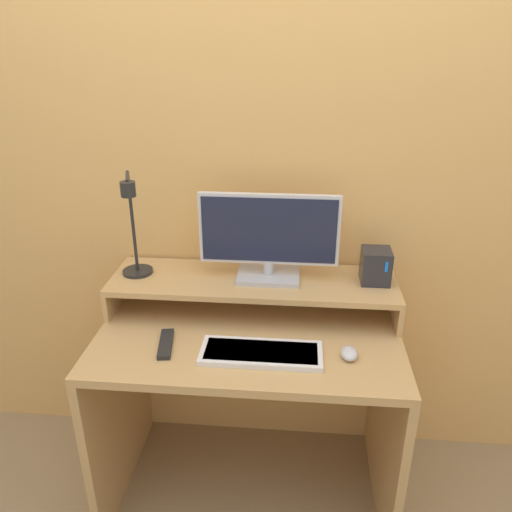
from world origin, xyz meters
TOP-DOWN VIEW (x-y plane):
  - wall_back at (0.00, 0.67)m, footprint 6.00×0.05m
  - desk at (0.00, 0.32)m, footprint 1.07×0.64m
  - monitor_shelf at (0.00, 0.48)m, footprint 1.07×0.31m
  - monitor at (0.06, 0.50)m, footprint 0.51×0.16m
  - desk_lamp at (-0.43, 0.45)m, footprint 0.12×0.21m
  - router_dock at (0.45, 0.50)m, footprint 0.10×0.11m
  - keyboard at (0.05, 0.18)m, footprint 0.40×0.16m
  - mouse at (0.34, 0.19)m, footprint 0.05×0.08m
  - remote_control at (-0.27, 0.21)m, footprint 0.07×0.17m

SIDE VIEW (x-z plane):
  - desk at x=0.00m, z-range 0.14..0.89m
  - remote_control at x=-0.27m, z-range 0.75..0.77m
  - keyboard at x=0.05m, z-range 0.75..0.77m
  - mouse at x=0.34m, z-range 0.75..0.78m
  - monitor_shelf at x=0.00m, z-range 0.79..0.92m
  - router_dock at x=0.45m, z-range 0.88..1.00m
  - monitor at x=0.06m, z-range 0.88..1.21m
  - desk_lamp at x=-0.43m, z-range 0.86..1.26m
  - wall_back at x=0.00m, z-range 0.00..2.50m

